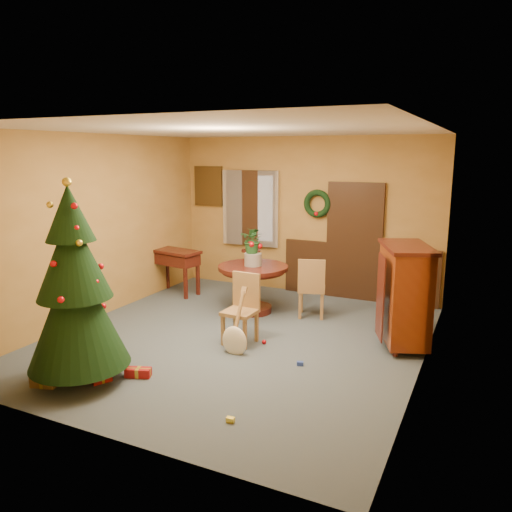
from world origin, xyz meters
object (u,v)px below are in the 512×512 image
Objects in this scene: writing_desk at (176,261)px; sideboard at (404,292)px; chair_near at (243,306)px; dining_table at (253,280)px; christmas_tree at (75,289)px.

writing_desk is 4.36m from sideboard.
dining_table is at bearing 109.57° from chair_near.
sideboard is (2.04, 0.84, 0.23)m from chair_near.
dining_table is 1.33m from chair_near.
writing_desk is at bearing 169.34° from sideboard.
christmas_tree is at bearing -72.63° from writing_desk.
christmas_tree is (-1.13, -1.91, 0.59)m from chair_near.
sideboard is at bearing -9.59° from dining_table.
christmas_tree reaches higher than chair_near.
christmas_tree is at bearing -139.02° from sideboard.
writing_desk is at bearing 167.86° from dining_table.
sideboard is at bearing -10.66° from writing_desk.
dining_table is 1.15× the size of writing_desk.
christmas_tree is at bearing -120.55° from chair_near.
dining_table is 1.84m from writing_desk.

